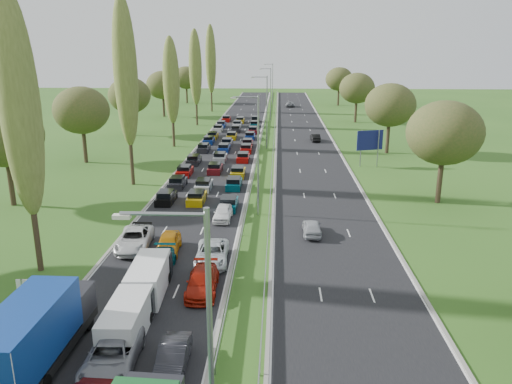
{
  "coord_description": "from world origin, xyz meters",
  "views": [
    {
      "loc": [
        6.48,
        -5.08,
        16.24
      ],
      "look_at": [
        4.15,
        46.04,
        1.5
      ],
      "focal_mm": 35.0,
      "sensor_mm": 36.0,
      "label": 1
    }
  ],
  "objects_px": {
    "near_car_3": "(134,239)",
    "direction_sign": "(370,142)",
    "blue_lorry": "(37,333)",
    "info_sign": "(29,290)",
    "near_car_2": "(134,239)",
    "white_van_front": "(128,319)",
    "white_van_rear": "(150,277)"
  },
  "relations": [
    {
      "from": "blue_lorry",
      "to": "direction_sign",
      "type": "height_order",
      "value": "direction_sign"
    },
    {
      "from": "near_car_2",
      "to": "white_van_front",
      "type": "xyz_separation_m",
      "value": [
        3.36,
        -13.21,
        0.27
      ]
    },
    {
      "from": "white_van_front",
      "to": "near_car_2",
      "type": "bearing_deg",
      "value": 102.67
    },
    {
      "from": "near_car_2",
      "to": "white_van_front",
      "type": "distance_m",
      "value": 13.63
    },
    {
      "from": "near_car_2",
      "to": "near_car_3",
      "type": "height_order",
      "value": "near_car_2"
    },
    {
      "from": "near_car_3",
      "to": "blue_lorry",
      "type": "bearing_deg",
      "value": -88.85
    },
    {
      "from": "blue_lorry",
      "to": "near_car_2",
      "type": "bearing_deg",
      "value": 89.3
    },
    {
      "from": "white_van_front",
      "to": "info_sign",
      "type": "relative_size",
      "value": 2.53
    },
    {
      "from": "white_van_front",
      "to": "info_sign",
      "type": "height_order",
      "value": "white_van_front"
    },
    {
      "from": "near_car_2",
      "to": "white_van_rear",
      "type": "xyz_separation_m",
      "value": [
        3.29,
        -7.78,
        0.32
      ]
    },
    {
      "from": "near_car_2",
      "to": "info_sign",
      "type": "bearing_deg",
      "value": -115.12
    },
    {
      "from": "blue_lorry",
      "to": "white_van_front",
      "type": "relative_size",
      "value": 1.8
    },
    {
      "from": "white_van_front",
      "to": "direction_sign",
      "type": "bearing_deg",
      "value": 62.68
    },
    {
      "from": "near_car_3",
      "to": "blue_lorry",
      "type": "xyz_separation_m",
      "value": [
        -0.28,
        -16.7,
        1.34
      ]
    },
    {
      "from": "white_van_rear",
      "to": "blue_lorry",
      "type": "bearing_deg",
      "value": -115.4
    },
    {
      "from": "near_car_2",
      "to": "near_car_3",
      "type": "distance_m",
      "value": 0.21
    },
    {
      "from": "blue_lorry",
      "to": "white_van_front",
      "type": "xyz_separation_m",
      "value": [
        3.71,
        3.31,
        -0.99
      ]
    },
    {
      "from": "direction_sign",
      "to": "info_sign",
      "type": "bearing_deg",
      "value": -124.42
    },
    {
      "from": "near_car_2",
      "to": "near_car_3",
      "type": "relative_size",
      "value": 1.16
    },
    {
      "from": "blue_lorry",
      "to": "info_sign",
      "type": "distance_m",
      "value": 7.04
    },
    {
      "from": "near_car_3",
      "to": "direction_sign",
      "type": "height_order",
      "value": "direction_sign"
    },
    {
      "from": "info_sign",
      "to": "direction_sign",
      "type": "bearing_deg",
      "value": 55.58
    },
    {
      "from": "near_car_2",
      "to": "white_van_rear",
      "type": "height_order",
      "value": "white_van_rear"
    },
    {
      "from": "blue_lorry",
      "to": "white_van_rear",
      "type": "bearing_deg",
      "value": 67.93
    },
    {
      "from": "near_car_2",
      "to": "white_van_front",
      "type": "bearing_deg",
      "value": -80.63
    },
    {
      "from": "near_car_2",
      "to": "blue_lorry",
      "type": "xyz_separation_m",
      "value": [
        -0.35,
        -16.52,
        1.27
      ]
    },
    {
      "from": "near_car_3",
      "to": "white_van_rear",
      "type": "bearing_deg",
      "value": -65.06
    },
    {
      "from": "near_car_3",
      "to": "direction_sign",
      "type": "distance_m",
      "value": 40.24
    },
    {
      "from": "white_van_front",
      "to": "direction_sign",
      "type": "height_order",
      "value": "direction_sign"
    },
    {
      "from": "near_car_3",
      "to": "near_car_2",
      "type": "bearing_deg",
      "value": -67.86
    },
    {
      "from": "blue_lorry",
      "to": "direction_sign",
      "type": "distance_m",
      "value": 54.37
    },
    {
      "from": "near_car_3",
      "to": "direction_sign",
      "type": "relative_size",
      "value": 0.96
    }
  ]
}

